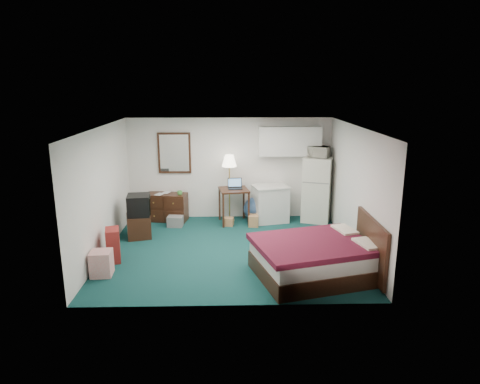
{
  "coord_description": "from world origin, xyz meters",
  "views": [
    {
      "loc": [
        -0.01,
        -8.18,
        3.33
      ],
      "look_at": [
        0.2,
        0.08,
        1.2
      ],
      "focal_mm": 32.0,
      "sensor_mm": 36.0,
      "label": 1
    }
  ],
  "objects_px": {
    "tv_stand": "(139,226)",
    "fridge": "(317,189)",
    "bed": "(315,259)",
    "floor_lamp": "(229,188)",
    "desk": "(234,206)",
    "dresser": "(167,207)",
    "suitcase": "(113,245)",
    "kitchen_counter": "(270,204)"
  },
  "relations": [
    {
      "from": "desk",
      "to": "kitchen_counter",
      "type": "bearing_deg",
      "value": -2.82
    },
    {
      "from": "bed",
      "to": "suitcase",
      "type": "relative_size",
      "value": 3.05
    },
    {
      "from": "desk",
      "to": "bed",
      "type": "distance_m",
      "value": 3.29
    },
    {
      "from": "floor_lamp",
      "to": "bed",
      "type": "xyz_separation_m",
      "value": [
        1.49,
        -3.14,
        -0.51
      ]
    },
    {
      "from": "dresser",
      "to": "desk",
      "type": "relative_size",
      "value": 1.18
    },
    {
      "from": "fridge",
      "to": "tv_stand",
      "type": "height_order",
      "value": "fridge"
    },
    {
      "from": "dresser",
      "to": "bed",
      "type": "xyz_separation_m",
      "value": [
        3.04,
        -3.22,
        -0.03
      ]
    },
    {
      "from": "desk",
      "to": "kitchen_counter",
      "type": "relative_size",
      "value": 0.98
    },
    {
      "from": "dresser",
      "to": "kitchen_counter",
      "type": "xyz_separation_m",
      "value": [
        2.55,
        -0.13,
        0.09
      ]
    },
    {
      "from": "floor_lamp",
      "to": "bed",
      "type": "height_order",
      "value": "floor_lamp"
    },
    {
      "from": "suitcase",
      "to": "bed",
      "type": "bearing_deg",
      "value": -25.48
    },
    {
      "from": "dresser",
      "to": "suitcase",
      "type": "bearing_deg",
      "value": -95.38
    },
    {
      "from": "kitchen_counter",
      "to": "suitcase",
      "type": "height_order",
      "value": "kitchen_counter"
    },
    {
      "from": "fridge",
      "to": "tv_stand",
      "type": "bearing_deg",
      "value": -146.33
    },
    {
      "from": "desk",
      "to": "kitchen_counter",
      "type": "xyz_separation_m",
      "value": [
        0.9,
        0.1,
        0.01
      ]
    },
    {
      "from": "tv_stand",
      "to": "suitcase",
      "type": "height_order",
      "value": "suitcase"
    },
    {
      "from": "desk",
      "to": "suitcase",
      "type": "relative_size",
      "value": 1.32
    },
    {
      "from": "bed",
      "to": "dresser",
      "type": "bearing_deg",
      "value": 118.16
    },
    {
      "from": "floor_lamp",
      "to": "suitcase",
      "type": "relative_size",
      "value": 2.56
    },
    {
      "from": "dresser",
      "to": "tv_stand",
      "type": "relative_size",
      "value": 1.84
    },
    {
      "from": "floor_lamp",
      "to": "fridge",
      "type": "xyz_separation_m",
      "value": [
        2.14,
        -0.02,
        -0.03
      ]
    },
    {
      "from": "bed",
      "to": "suitcase",
      "type": "height_order",
      "value": "suitcase"
    },
    {
      "from": "tv_stand",
      "to": "fridge",
      "type": "bearing_deg",
      "value": -0.39
    },
    {
      "from": "desk",
      "to": "fridge",
      "type": "relative_size",
      "value": 0.53
    },
    {
      "from": "suitcase",
      "to": "desk",
      "type": "bearing_deg",
      "value": 29.79
    },
    {
      "from": "floor_lamp",
      "to": "tv_stand",
      "type": "xyz_separation_m",
      "value": [
        -2.01,
        -1.09,
        -0.57
      ]
    },
    {
      "from": "desk",
      "to": "tv_stand",
      "type": "bearing_deg",
      "value": -165.61
    },
    {
      "from": "tv_stand",
      "to": "floor_lamp",
      "type": "bearing_deg",
      "value": 13.68
    },
    {
      "from": "tv_stand",
      "to": "bed",
      "type": "bearing_deg",
      "value": -45.25
    },
    {
      "from": "dresser",
      "to": "bed",
      "type": "relative_size",
      "value": 0.51
    },
    {
      "from": "bed",
      "to": "tv_stand",
      "type": "xyz_separation_m",
      "value": [
        -3.5,
        2.06,
        -0.07
      ]
    },
    {
      "from": "kitchen_counter",
      "to": "tv_stand",
      "type": "bearing_deg",
      "value": -174.49
    },
    {
      "from": "floor_lamp",
      "to": "kitchen_counter",
      "type": "relative_size",
      "value": 1.91
    },
    {
      "from": "bed",
      "to": "tv_stand",
      "type": "relative_size",
      "value": 3.62
    },
    {
      "from": "kitchen_counter",
      "to": "desk",
      "type": "bearing_deg",
      "value": 173.11
    },
    {
      "from": "desk",
      "to": "dresser",
      "type": "bearing_deg",
      "value": 162.59
    },
    {
      "from": "desk",
      "to": "tv_stand",
      "type": "relative_size",
      "value": 1.56
    },
    {
      "from": "desk",
      "to": "tv_stand",
      "type": "xyz_separation_m",
      "value": [
        -2.11,
        -0.93,
        -0.18
      ]
    },
    {
      "from": "floor_lamp",
      "to": "desk",
      "type": "height_order",
      "value": "floor_lamp"
    },
    {
      "from": "kitchen_counter",
      "to": "bed",
      "type": "xyz_separation_m",
      "value": [
        0.49,
        -3.09,
        -0.12
      ]
    },
    {
      "from": "suitcase",
      "to": "floor_lamp",
      "type": "bearing_deg",
      "value": 33.03
    },
    {
      "from": "floor_lamp",
      "to": "fridge",
      "type": "distance_m",
      "value": 2.14
    }
  ]
}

